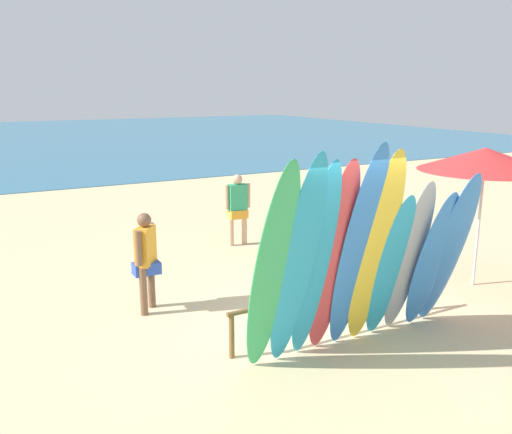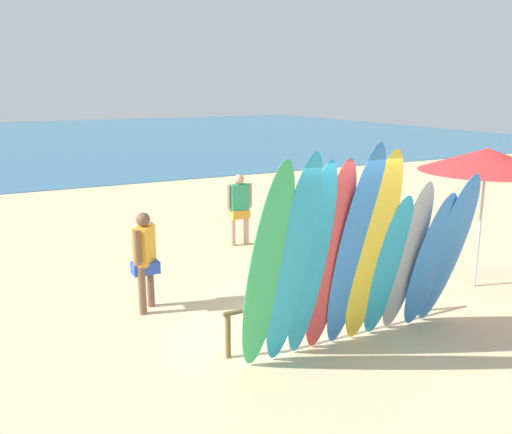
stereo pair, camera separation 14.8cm
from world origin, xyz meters
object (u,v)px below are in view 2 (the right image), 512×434
at_px(surfboard_yellow_5, 373,251).
at_px(surfboard_green_0, 267,273).
at_px(beachgoer_strolling, 239,205).
at_px(surfboard_grey_7, 407,259).
at_px(surfboard_teal_2, 311,264).
at_px(beachgoer_by_water, 347,214).
at_px(surfboard_red_3, 330,260).
at_px(surfboard_blue_8, 430,262).
at_px(beach_chair_red, 394,247).
at_px(beach_umbrella, 486,160).
at_px(surfboard_teal_6, 388,268).
at_px(beachgoer_midbeach, 145,255).
at_px(surfboard_rack, 333,298).
at_px(surfboard_teal_1, 292,266).
at_px(surfboard_blue_4, 354,251).
at_px(surfboard_blue_9, 447,252).

bearing_deg(surfboard_yellow_5, surfboard_green_0, -176.56).
bearing_deg(beachgoer_strolling, surfboard_grey_7, 95.64).
distance_m(surfboard_teal_2, beachgoer_by_water, 4.35).
bearing_deg(surfboard_red_3, surfboard_yellow_5, -6.36).
distance_m(surfboard_red_3, surfboard_blue_8, 1.63).
bearing_deg(beach_chair_red, beachgoer_strolling, 100.13).
distance_m(beach_chair_red, beach_umbrella, 2.26).
bearing_deg(surfboard_teal_6, surfboard_yellow_5, -171.39).
distance_m(surfboard_teal_2, beachgoer_midbeach, 2.84).
bearing_deg(surfboard_rack, surfboard_teal_1, -146.55).
height_order(surfboard_teal_2, beachgoer_strolling, surfboard_teal_2).
height_order(surfboard_blue_8, beachgoer_strolling, surfboard_blue_8).
bearing_deg(beach_umbrella, surfboard_rack, -173.44).
bearing_deg(surfboard_blue_4, surfboard_teal_6, 5.25).
xyz_separation_m(beachgoer_strolling, beachgoer_by_water, (1.46, -1.81, 0.01)).
xyz_separation_m(surfboard_blue_8, beachgoer_strolling, (-0.43, 5.02, -0.13)).
bearing_deg(surfboard_green_0, surfboard_blue_4, 4.17).
distance_m(surfboard_rack, surfboard_blue_8, 1.38).
xyz_separation_m(surfboard_blue_9, beach_chair_red, (1.13, 2.29, -0.70)).
distance_m(surfboard_teal_6, surfboard_blue_8, 0.67).
relative_size(surfboard_green_0, surfboard_yellow_5, 1.02).
height_order(surfboard_rack, surfboard_teal_1, surfboard_teal_1).
bearing_deg(beach_umbrella, surfboard_teal_6, -161.97).
height_order(surfboard_rack, beachgoer_midbeach, beachgoer_midbeach).
bearing_deg(beachgoer_by_water, surfboard_blue_9, 32.31).
height_order(surfboard_blue_4, surfboard_grey_7, surfboard_blue_4).
bearing_deg(surfboard_teal_6, beach_chair_red, 41.83).
relative_size(surfboard_blue_4, surfboard_yellow_5, 1.04).
height_order(surfboard_yellow_5, surfboard_teal_6, surfboard_yellow_5).
bearing_deg(beachgoer_strolling, surfboard_blue_8, 99.49).
distance_m(surfboard_red_3, beachgoer_by_water, 4.14).
distance_m(surfboard_teal_6, beach_umbrella, 3.06).
relative_size(surfboard_teal_2, beachgoer_strolling, 1.71).
xyz_separation_m(surfboard_green_0, surfboard_teal_6, (1.89, 0.19, -0.30)).
relative_size(surfboard_red_3, beachgoer_by_water, 1.69).
relative_size(surfboard_blue_8, beach_chair_red, 2.52).
xyz_separation_m(surfboard_blue_9, beachgoer_midbeach, (-3.45, 2.54, -0.26)).
height_order(surfboard_teal_2, surfboard_yellow_5, surfboard_yellow_5).
bearing_deg(surfboard_teal_1, surfboard_blue_8, 4.38).
xyz_separation_m(surfboard_rack, beachgoer_strolling, (0.71, 4.44, 0.38)).
xyz_separation_m(beachgoer_midbeach, beach_chair_red, (4.58, -0.25, -0.44)).
relative_size(surfboard_teal_2, beachgoer_midbeach, 1.72).
bearing_deg(surfboard_blue_9, surfboard_blue_8, 171.90).
relative_size(surfboard_blue_4, surfboard_blue_9, 1.18).
distance_m(beachgoer_midbeach, beach_umbrella, 5.60).
relative_size(surfboard_green_0, beach_chair_red, 3.31).
bearing_deg(surfboard_teal_6, surfboard_red_3, 176.88).
xyz_separation_m(surfboard_yellow_5, surfboard_grey_7, (0.66, 0.09, -0.22)).
bearing_deg(beach_chair_red, surfboard_blue_4, -162.87).
bearing_deg(surfboard_blue_4, surfboard_blue_9, -3.60).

